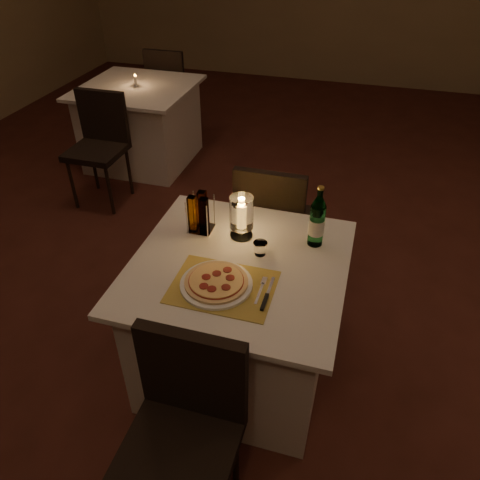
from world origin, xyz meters
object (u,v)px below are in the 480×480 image
(water_bottle, at_px, (317,222))
(chair_far, at_px, (272,216))
(plate, at_px, (216,284))
(chair_near, at_px, (185,419))
(tumbler, at_px, (260,248))
(neighbor_table_left, at_px, (141,124))
(main_table, at_px, (239,318))
(hurricane_candle, at_px, (241,214))
(pizza, at_px, (216,281))

(water_bottle, bearing_deg, chair_far, 124.42)
(chair_far, bearing_deg, plate, -93.20)
(chair_near, height_order, tumbler, chair_near)
(plate, height_order, neighbor_table_left, plate)
(main_table, distance_m, chair_near, 0.74)
(chair_near, relative_size, hurricane_candle, 3.99)
(main_table, relative_size, neighbor_table_left, 1.00)
(main_table, height_order, water_bottle, water_bottle)
(tumbler, relative_size, water_bottle, 0.21)
(main_table, bearing_deg, tumbler, 50.17)
(plate, xyz_separation_m, tumbler, (0.13, 0.27, 0.02))
(main_table, height_order, tumbler, tumbler)
(water_bottle, height_order, hurricane_candle, water_bottle)
(chair_near, bearing_deg, pizza, 95.33)
(plate, height_order, tumbler, tumbler)
(chair_far, xyz_separation_m, neighbor_table_left, (-1.61, 1.47, -0.18))
(water_bottle, bearing_deg, chair_near, -108.09)
(pizza, relative_size, tumbler, 4.11)
(chair_near, xyz_separation_m, hurricane_candle, (-0.05, 0.93, 0.32))
(tumbler, height_order, neighbor_table_left, tumbler)
(chair_near, relative_size, water_bottle, 2.81)
(chair_near, distance_m, chair_far, 1.43)
(tumbler, distance_m, hurricane_candle, 0.20)
(main_table, height_order, hurricane_candle, hurricane_candle)
(main_table, xyz_separation_m, plate, (-0.05, -0.18, 0.38))
(neighbor_table_left, bearing_deg, pizza, -56.57)
(hurricane_candle, bearing_deg, tumbler, -43.05)
(chair_far, distance_m, hurricane_candle, 0.60)
(pizza, bearing_deg, plate, 159.19)
(main_table, bearing_deg, chair_far, 90.00)
(main_table, height_order, chair_near, chair_near)
(tumbler, height_order, water_bottle, water_bottle)
(plate, xyz_separation_m, hurricane_candle, (0.00, 0.39, 0.12))
(plate, xyz_separation_m, neighbor_table_left, (-1.56, 2.36, -0.38))
(main_table, distance_m, chair_far, 0.74)
(tumbler, bearing_deg, neighbor_table_left, 128.95)
(main_table, relative_size, tumbler, 14.69)
(pizza, xyz_separation_m, water_bottle, (0.37, 0.43, 0.10))
(chair_near, xyz_separation_m, pizza, (-0.05, 0.53, 0.22))
(plate, distance_m, pizza, 0.02)
(chair_far, relative_size, water_bottle, 2.81)
(hurricane_candle, bearing_deg, main_table, -77.19)
(water_bottle, bearing_deg, plate, -130.21)
(main_table, xyz_separation_m, chair_near, (-0.00, -0.71, 0.18))
(water_bottle, bearing_deg, tumbler, -146.23)
(plate, bearing_deg, hurricane_candle, 89.76)
(chair_far, relative_size, plate, 2.81)
(hurricane_candle, bearing_deg, pizza, -90.21)
(plate, bearing_deg, water_bottle, 49.79)
(chair_far, height_order, plate, chair_far)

